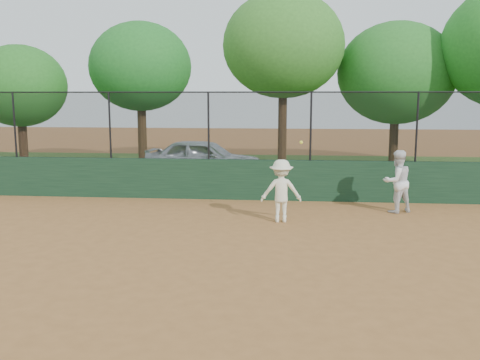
# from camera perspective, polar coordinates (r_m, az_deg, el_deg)

# --- Properties ---
(ground) EXTENTS (80.00, 80.00, 0.00)m
(ground) POSITION_cam_1_polar(r_m,az_deg,el_deg) (10.33, -5.65, -8.46)
(ground) COLOR #9E6433
(ground) RESTS_ON ground
(back_wall) EXTENTS (26.00, 0.20, 1.20)m
(back_wall) POSITION_cam_1_polar(r_m,az_deg,el_deg) (15.98, -1.55, 0.07)
(back_wall) COLOR #1A3B23
(back_wall) RESTS_ON ground
(grass_strip) EXTENTS (36.00, 12.00, 0.01)m
(grass_strip) POSITION_cam_1_polar(r_m,az_deg,el_deg) (21.97, 0.37, 0.98)
(grass_strip) COLOR #2F5119
(grass_strip) RESTS_ON ground
(parked_car) EXTENTS (4.51, 2.19, 1.48)m
(parked_car) POSITION_cam_1_polar(r_m,az_deg,el_deg) (20.03, -3.90, 2.30)
(parked_car) COLOR silver
(parked_car) RESTS_ON ground
(player_second) EXTENTS (1.00, 0.91, 1.67)m
(player_second) POSITION_cam_1_polar(r_m,az_deg,el_deg) (14.75, 16.41, -0.15)
(player_second) COLOR white
(player_second) RESTS_ON ground
(player_main) EXTENTS (1.03, 0.63, 2.03)m
(player_main) POSITION_cam_1_polar(r_m,az_deg,el_deg) (13.14, 4.41, -1.16)
(player_main) COLOR #EFEBCA
(player_main) RESTS_ON ground
(fence_assembly) EXTENTS (26.00, 0.06, 2.00)m
(fence_assembly) POSITION_cam_1_polar(r_m,az_deg,el_deg) (15.81, -1.68, 5.93)
(fence_assembly) COLOR black
(fence_assembly) RESTS_ON back_wall
(tree_0) EXTENTS (3.82, 3.47, 5.10)m
(tree_0) POSITION_cam_1_polar(r_m,az_deg,el_deg) (23.69, -22.45, 9.23)
(tree_0) COLOR #432918
(tree_0) RESTS_ON ground
(tree_1) EXTENTS (4.17, 3.79, 6.03)m
(tree_1) POSITION_cam_1_polar(r_m,az_deg,el_deg) (22.55, -10.58, 11.77)
(tree_1) COLOR #442E17
(tree_1) RESTS_ON ground
(tree_2) EXTENTS (4.77, 4.34, 7.07)m
(tree_2) POSITION_cam_1_polar(r_m,az_deg,el_deg) (21.52, 4.65, 14.11)
(tree_2) COLOR #442C18
(tree_2) RESTS_ON ground
(tree_3) EXTENTS (4.74, 4.31, 6.01)m
(tree_3) POSITION_cam_1_polar(r_m,az_deg,el_deg) (22.77, 16.37, 10.86)
(tree_3) COLOR #3E2814
(tree_3) RESTS_ON ground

